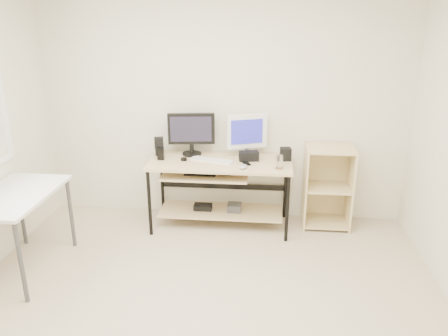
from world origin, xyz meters
TOP-DOWN VIEW (x-y plane):
  - room at (-0.14, 0.04)m, footprint 4.01×4.01m
  - desk at (-0.03, 1.66)m, footprint 1.50×0.65m
  - side_table at (-1.68, 0.60)m, footprint 0.60×1.00m
  - shelf_unit at (1.15, 1.82)m, footprint 0.50×0.40m
  - black_monitor at (-0.34, 1.85)m, footprint 0.51×0.21m
  - white_imac at (0.27, 1.84)m, footprint 0.43×0.20m
  - keyboard at (-0.09, 1.66)m, footprint 0.47×0.25m
  - mouse at (0.26, 1.45)m, footprint 0.11×0.13m
  - center_speaker at (0.30, 1.70)m, footprint 0.22×0.13m
  - speaker_left at (-0.69, 1.81)m, footprint 0.12×0.12m
  - speaker_right at (0.68, 1.76)m, footprint 0.12×0.12m
  - audio_controller at (-0.63, 1.64)m, footprint 0.07×0.04m
  - volume_puck at (-0.39, 1.64)m, footprint 0.08×0.08m
  - smartphone at (0.28, 1.59)m, footprint 0.10×0.13m
  - coaster at (0.62, 1.48)m, footprint 0.11×0.11m
  - drinking_glass at (0.62, 1.48)m, footprint 0.09×0.09m

SIDE VIEW (x-z plane):
  - shelf_unit at x=1.15m, z-range 0.00..0.90m
  - desk at x=-0.03m, z-range 0.16..0.91m
  - side_table at x=-1.68m, z-range 0.30..1.05m
  - coaster at x=0.62m, z-range 0.75..0.76m
  - smartphone at x=0.28m, z-range 0.75..0.76m
  - keyboard at x=-0.09m, z-range 0.75..0.77m
  - volume_puck at x=-0.39m, z-range 0.75..0.78m
  - mouse at x=0.26m, z-range 0.75..0.79m
  - center_speaker at x=0.30m, z-range 0.75..0.85m
  - speaker_right at x=0.68m, z-range 0.75..0.88m
  - audio_controller at x=-0.63m, z-range 0.75..0.89m
  - drinking_glass at x=0.62m, z-range 0.76..0.89m
  - speaker_left at x=-0.69m, z-range 0.75..0.95m
  - black_monitor at x=-0.34m, z-range 0.78..1.25m
  - white_imac at x=0.27m, z-range 0.79..1.26m
  - room at x=-0.14m, z-range 0.01..2.63m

